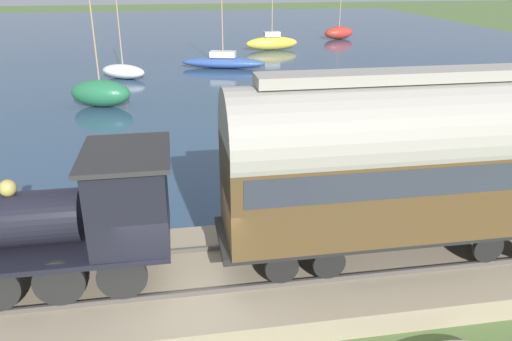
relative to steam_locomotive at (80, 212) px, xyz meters
name	(u,v)px	position (x,y,z in m)	size (l,w,h in m)	color
ground_plane	(185,311)	(-0.71, -2.09, -2.36)	(200.00, 200.00, 0.00)	#516B38
harbor_water	(169,43)	(42.52, -2.09, -2.36)	(80.00, 80.00, 0.01)	#2D4760
rail_embankment	(184,283)	(0.00, -2.09, -2.08)	(4.44, 56.00, 0.68)	gray
steam_locomotive	(80,212)	(0.00, 0.00, 0.00)	(2.41, 5.19, 3.22)	black
passenger_coach	(403,158)	(0.00, -7.32, 0.78)	(2.38, 8.73, 4.50)	black
sailboat_blue	(223,62)	(28.15, -6.09, -1.85)	(3.26, 6.58, 7.77)	#335199
sailboat_green	(101,92)	(18.09, 1.80, -1.56)	(2.72, 3.78, 9.90)	#236B42
sailboat_yellow	(272,42)	(36.39, -11.54, -1.65)	(1.54, 5.00, 9.01)	gold
sailboat_red	(339,32)	(42.52, -20.09, -1.67)	(2.26, 3.60, 7.57)	#B72D23
sailboat_white	(123,71)	(25.59, 1.15, -1.83)	(3.26, 3.71, 7.60)	white
rowboat_mid_harbor	(419,148)	(8.20, -12.21, -2.19)	(1.21, 2.99, 0.32)	beige
rowboat_far_out	(288,202)	(4.05, -5.58, -2.17)	(1.05, 2.26, 0.36)	beige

